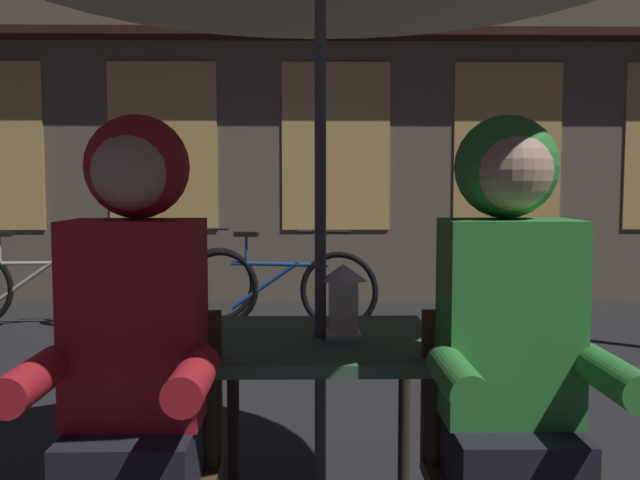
{
  "coord_description": "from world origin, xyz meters",
  "views": [
    {
      "loc": [
        -0.04,
        -2.21,
        1.22
      ],
      "look_at": [
        0.0,
        0.07,
        1.04
      ],
      "focal_mm": 39.93,
      "sensor_mm": 36.0,
      "label": 1
    }
  ],
  "objects_px": {
    "chair_right": "(502,458)",
    "bicycle_second": "(159,284)",
    "bicycle_nearest": "(35,286)",
    "bicycle_third": "(279,287)",
    "cafe_table": "(320,369)",
    "person_left_hooded": "(134,332)",
    "person_right_hooded": "(511,331)",
    "chair_left": "(142,461)",
    "lantern": "(343,299)"
  },
  "relations": [
    {
      "from": "bicycle_nearest",
      "to": "bicycle_third",
      "type": "xyz_separation_m",
      "value": [
        2.09,
        -0.1,
        0.0
      ]
    },
    {
      "from": "person_right_hooded",
      "to": "chair_right",
      "type": "bearing_deg",
      "value": 90.0
    },
    {
      "from": "person_left_hooded",
      "to": "bicycle_second",
      "type": "bearing_deg",
      "value": 101.13
    },
    {
      "from": "cafe_table",
      "to": "person_right_hooded",
      "type": "xyz_separation_m",
      "value": [
        0.48,
        -0.43,
        0.21
      ]
    },
    {
      "from": "bicycle_third",
      "to": "bicycle_nearest",
      "type": "bearing_deg",
      "value": 177.21
    },
    {
      "from": "chair_left",
      "to": "person_right_hooded",
      "type": "distance_m",
      "value": 1.03
    },
    {
      "from": "chair_left",
      "to": "bicycle_third",
      "type": "distance_m",
      "value": 4.13
    },
    {
      "from": "lantern",
      "to": "person_left_hooded",
      "type": "xyz_separation_m",
      "value": [
        -0.55,
        -0.42,
        -0.01
      ]
    },
    {
      "from": "chair_left",
      "to": "person_left_hooded",
      "type": "bearing_deg",
      "value": -90.0
    },
    {
      "from": "person_right_hooded",
      "to": "bicycle_third",
      "type": "bearing_deg",
      "value": 100.41
    },
    {
      "from": "chair_right",
      "to": "bicycle_third",
      "type": "distance_m",
      "value": 4.19
    },
    {
      "from": "chair_left",
      "to": "person_left_hooded",
      "type": "distance_m",
      "value": 0.36
    },
    {
      "from": "person_left_hooded",
      "to": "person_right_hooded",
      "type": "xyz_separation_m",
      "value": [
        0.96,
        0.0,
        0.0
      ]
    },
    {
      "from": "bicycle_nearest",
      "to": "bicycle_third",
      "type": "bearing_deg",
      "value": -2.79
    },
    {
      "from": "person_right_hooded",
      "to": "cafe_table",
      "type": "bearing_deg",
      "value": 138.43
    },
    {
      "from": "chair_left",
      "to": "bicycle_second",
      "type": "bearing_deg",
      "value": 101.27
    },
    {
      "from": "chair_right",
      "to": "bicycle_third",
      "type": "bearing_deg",
      "value": 100.55
    },
    {
      "from": "bicycle_nearest",
      "to": "lantern",
      "type": "bearing_deg",
      "value": -57.6
    },
    {
      "from": "chair_left",
      "to": "cafe_table",
      "type": "bearing_deg",
      "value": 37.55
    },
    {
      "from": "person_right_hooded",
      "to": "bicycle_second",
      "type": "relative_size",
      "value": 0.84
    },
    {
      "from": "person_right_hooded",
      "to": "bicycle_third",
      "type": "relative_size",
      "value": 0.84
    },
    {
      "from": "chair_right",
      "to": "person_right_hooded",
      "type": "distance_m",
      "value": 0.36
    },
    {
      "from": "chair_left",
      "to": "chair_right",
      "type": "distance_m",
      "value": 0.96
    },
    {
      "from": "cafe_table",
      "to": "bicycle_third",
      "type": "xyz_separation_m",
      "value": [
        -0.29,
        3.75,
        -0.29
      ]
    },
    {
      "from": "person_right_hooded",
      "to": "bicycle_second",
      "type": "xyz_separation_m",
      "value": [
        -1.82,
        4.38,
        -0.5
      ]
    },
    {
      "from": "lantern",
      "to": "chair_right",
      "type": "bearing_deg",
      "value": -41.89
    },
    {
      "from": "bicycle_nearest",
      "to": "cafe_table",
      "type": "bearing_deg",
      "value": -58.34
    },
    {
      "from": "chair_right",
      "to": "person_left_hooded",
      "type": "distance_m",
      "value": 1.03
    },
    {
      "from": "chair_left",
      "to": "person_right_hooded",
      "type": "relative_size",
      "value": 0.62
    },
    {
      "from": "lantern",
      "to": "person_left_hooded",
      "type": "relative_size",
      "value": 0.17
    },
    {
      "from": "bicycle_third",
      "to": "cafe_table",
      "type": "bearing_deg",
      "value": -85.62
    },
    {
      "from": "bicycle_nearest",
      "to": "bicycle_second",
      "type": "relative_size",
      "value": 1.01
    },
    {
      "from": "chair_left",
      "to": "bicycle_nearest",
      "type": "distance_m",
      "value": 4.63
    },
    {
      "from": "chair_left",
      "to": "bicycle_nearest",
      "type": "bearing_deg",
      "value": 114.18
    },
    {
      "from": "cafe_table",
      "to": "bicycle_third",
      "type": "bearing_deg",
      "value": 94.38
    },
    {
      "from": "person_right_hooded",
      "to": "bicycle_nearest",
      "type": "xyz_separation_m",
      "value": [
        -2.86,
        4.28,
        -0.5
      ]
    },
    {
      "from": "person_left_hooded",
      "to": "lantern",
      "type": "bearing_deg",
      "value": 37.53
    },
    {
      "from": "cafe_table",
      "to": "bicycle_nearest",
      "type": "relative_size",
      "value": 0.44
    },
    {
      "from": "chair_right",
      "to": "bicycle_second",
      "type": "bearing_deg",
      "value": 112.85
    },
    {
      "from": "cafe_table",
      "to": "person_left_hooded",
      "type": "height_order",
      "value": "person_left_hooded"
    },
    {
      "from": "cafe_table",
      "to": "chair_left",
      "type": "height_order",
      "value": "chair_left"
    },
    {
      "from": "cafe_table",
      "to": "bicycle_second",
      "type": "bearing_deg",
      "value": 108.75
    },
    {
      "from": "chair_right",
      "to": "person_left_hooded",
      "type": "relative_size",
      "value": 0.62
    },
    {
      "from": "chair_right",
      "to": "bicycle_second",
      "type": "xyz_separation_m",
      "value": [
        -1.82,
        4.32,
        -0.14
      ]
    },
    {
      "from": "lantern",
      "to": "chair_right",
      "type": "xyz_separation_m",
      "value": [
        0.41,
        -0.37,
        -0.37
      ]
    },
    {
      "from": "chair_right",
      "to": "bicycle_nearest",
      "type": "bearing_deg",
      "value": 124.08
    },
    {
      "from": "chair_right",
      "to": "bicycle_third",
      "type": "relative_size",
      "value": 0.52
    },
    {
      "from": "lantern",
      "to": "chair_left",
      "type": "xyz_separation_m",
      "value": [
        -0.55,
        -0.37,
        -0.37
      ]
    },
    {
      "from": "lantern",
      "to": "person_right_hooded",
      "type": "bearing_deg",
      "value": -46.01
    },
    {
      "from": "bicycle_nearest",
      "to": "bicycle_third",
      "type": "relative_size",
      "value": 1.01
    }
  ]
}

